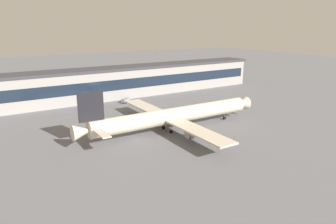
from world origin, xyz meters
The scene contains 5 objects.
ground_plane centered at (0.00, 0.00, 0.00)m, with size 600.00×600.00×0.00m, color slate.
terminal_building centered at (0.00, 55.85, 7.10)m, with size 192.04×14.50×14.16m.
airliner centered at (13.77, 1.13, 4.77)m, with size 64.51×55.63×15.41m.
catering_truck centered at (2.08, 43.97, 2.29)m, with size 6.39×7.33×4.15m.
follow_me_car centered at (16.83, 43.23, 1.09)m, with size 4.76×3.85×1.85m.
Camera 1 is at (-37.78, -77.40, 32.29)m, focal length 32.82 mm.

